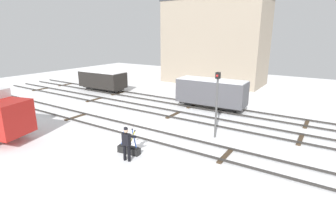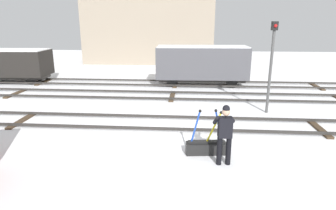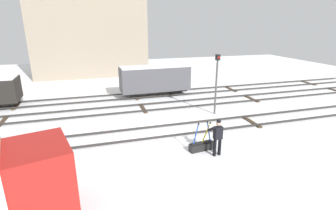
# 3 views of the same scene
# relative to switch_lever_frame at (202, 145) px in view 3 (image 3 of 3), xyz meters

# --- Properties ---
(ground_plane) EXTENTS (60.00, 60.00, 0.00)m
(ground_plane) POSITION_rel_switch_lever_frame_xyz_m (-1.50, 2.44, -0.25)
(ground_plane) COLOR white
(track_main_line) EXTENTS (44.00, 1.94, 0.18)m
(track_main_line) POSITION_rel_switch_lever_frame_xyz_m (-1.50, 2.44, -0.13)
(track_main_line) COLOR #2D2B28
(track_main_line) RESTS_ON ground_plane
(track_siding_near) EXTENTS (44.00, 1.94, 0.18)m
(track_siding_near) POSITION_rel_switch_lever_frame_xyz_m (-1.50, 6.82, -0.14)
(track_siding_near) COLOR #2D2B28
(track_siding_near) RESTS_ON ground_plane
(track_siding_far) EXTENTS (44.00, 1.94, 0.18)m
(track_siding_far) POSITION_rel_switch_lever_frame_xyz_m (-1.50, 10.05, -0.14)
(track_siding_far) COLOR #2D2B28
(track_siding_far) RESTS_ON ground_plane
(switch_lever_frame) EXTENTS (1.27, 0.50, 1.43)m
(switch_lever_frame) POSITION_rel_switch_lever_frame_xyz_m (0.00, 0.00, 0.00)
(switch_lever_frame) COLOR black
(switch_lever_frame) RESTS_ON ground_plane
(rail_worker) EXTENTS (0.58, 0.70, 1.76)m
(rail_worker) POSITION_rel_switch_lever_frame_xyz_m (0.45, -0.64, 0.75)
(rail_worker) COLOR black
(rail_worker) RESTS_ON ground_plane
(signal_post) EXTENTS (0.24, 0.32, 3.94)m
(signal_post) POSITION_rel_switch_lever_frame_xyz_m (2.90, 4.48, 2.16)
(signal_post) COLOR #4C4C4C
(signal_post) RESTS_ON ground_plane
(apartment_building) EXTENTS (12.44, 5.99, 10.20)m
(apartment_building) POSITION_rel_switch_lever_frame_xyz_m (-4.63, 21.46, 4.86)
(apartment_building) COLOR gray
(apartment_building) RESTS_ON ground_plane
(freight_car_mid_siding) EXTENTS (5.71, 2.13, 2.48)m
(freight_car_mid_siding) POSITION_rel_switch_lever_frame_xyz_m (0.15, 10.05, 1.17)
(freight_car_mid_siding) COLOR #2D2B28
(freight_car_mid_siding) RESTS_ON ground_plane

